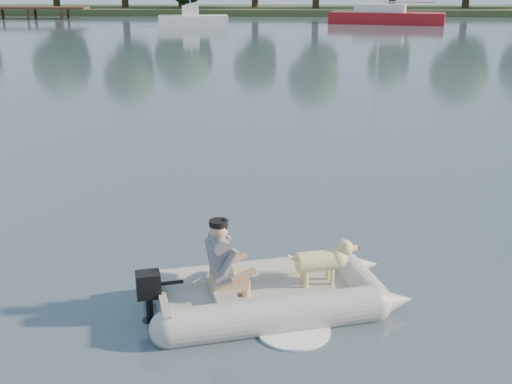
# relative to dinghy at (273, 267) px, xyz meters

# --- Properties ---
(water) EXTENTS (160.00, 160.00, 0.00)m
(water) POSITION_rel_dinghy_xyz_m (-0.21, -0.26, -0.50)
(water) COLOR slate
(water) RESTS_ON ground
(shore_bank) EXTENTS (160.00, 12.00, 0.70)m
(shore_bank) POSITION_rel_dinghy_xyz_m (-0.21, 61.74, -0.25)
(shore_bank) COLOR #47512D
(shore_bank) RESTS_ON water
(dinghy) EXTENTS (4.93, 4.23, 1.21)m
(dinghy) POSITION_rel_dinghy_xyz_m (0.00, 0.00, 0.00)
(dinghy) COLOR #ACABA6
(dinghy) RESTS_ON water
(man) EXTENTS (0.75, 0.69, 0.93)m
(man) POSITION_rel_dinghy_xyz_m (-0.59, -0.12, 0.17)
(man) COLOR slate
(man) RESTS_ON dinghy
(dog) EXTENTS (0.85, 0.50, 0.54)m
(dog) POSITION_rel_dinghy_xyz_m (0.52, 0.20, -0.06)
(dog) COLOR #D1B779
(dog) RESTS_ON dinghy
(outboard_motor) EXTENTS (0.41, 0.34, 0.68)m
(outboard_motor) POSITION_rel_dinghy_xyz_m (-1.38, -0.39, -0.24)
(outboard_motor) COLOR black
(outboard_motor) RESTS_ON dinghy
(motorboat) EXTENTS (5.61, 2.82, 2.27)m
(motorboat) POSITION_rel_dinghy_xyz_m (-6.57, 43.08, 0.53)
(motorboat) COLOR white
(motorboat) RESTS_ON water
(sailboat) EXTENTS (9.41, 4.92, 12.40)m
(sailboat) POSITION_rel_dinghy_xyz_m (8.43, 46.82, 0.04)
(sailboat) COLOR maroon
(sailboat) RESTS_ON water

